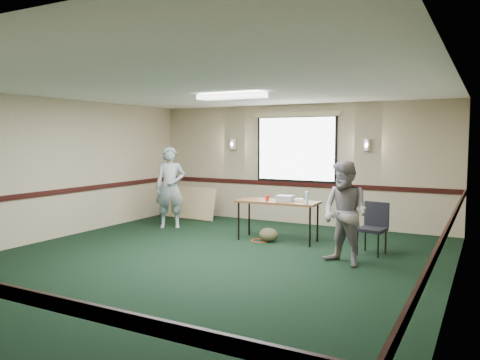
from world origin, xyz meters
The scene contains 13 objects.
ground centered at (0.00, 0.00, 0.00)m, with size 8.00×8.00×0.00m, color black.
room_shell centered at (0.00, 2.12, 1.58)m, with size 8.00×8.02×8.00m.
folding_table centered at (0.39, 2.08, 0.71)m, with size 1.55×0.68×0.76m.
projector centered at (0.52, 2.13, 0.82)m, with size 0.31×0.26×0.10m, color #9C9DA5.
game_console centered at (0.74, 2.24, 0.79)m, with size 0.18×0.15×0.05m, color white.
red_cup centered at (0.21, 1.99, 0.82)m, with size 0.07×0.07×0.11m, color red.
water_bottle centered at (1.00, 1.97, 0.87)m, with size 0.06×0.06×0.22m, color #84BED8.
duffel_bag centered at (0.27, 1.92, 0.13)m, with size 0.37×0.28×0.26m, color #49432A.
cable_coil centered at (0.10, 1.90, 0.01)m, with size 0.34×0.34×0.02m, color #C04318.
folded_table centered at (-2.54, 3.39, 0.38)m, with size 1.50×0.06×0.77m, color tan.
conference_chair centered at (2.20, 1.94, 0.50)m, with size 0.48×0.49×0.86m.
person_left centered at (-2.21, 2.22, 0.88)m, with size 0.64×0.42×1.76m, color #40658E.
person_right centered at (1.97, 0.99, 0.80)m, with size 0.78×0.60×1.60m, color slate.
Camera 1 is at (3.88, -5.94, 1.92)m, focal length 35.00 mm.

